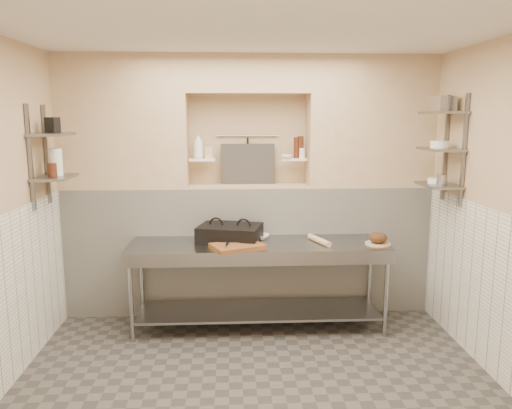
{
  "coord_description": "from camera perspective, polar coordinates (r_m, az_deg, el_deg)",
  "views": [
    {
      "loc": [
        -0.2,
        -3.69,
        2.16
      ],
      "look_at": [
        0.04,
        0.9,
        1.35
      ],
      "focal_mm": 35.0,
      "sensor_mm": 36.0,
      "label": 1
    }
  ],
  "objects": [
    {
      "name": "floor",
      "position": [
        4.31,
        0.07,
        -20.89
      ],
      "size": [
        4.0,
        3.9,
        0.1
      ],
      "primitive_type": "cube",
      "color": "#4C4843",
      "rests_on": "ground"
    },
    {
      "name": "ceiling",
      "position": [
        3.76,
        0.08,
        20.57
      ],
      "size": [
        4.0,
        3.9,
        0.1
      ],
      "primitive_type": "cube",
      "color": "silver",
      "rests_on": "ground"
    },
    {
      "name": "wall_back",
      "position": [
        5.74,
        -0.98,
        2.4
      ],
      "size": [
        4.0,
        0.1,
        2.8
      ],
      "primitive_type": "cube",
      "color": "tan",
      "rests_on": "ground"
    },
    {
      "name": "wall_front",
      "position": [
        1.86,
        3.43,
        -14.17
      ],
      "size": [
        4.0,
        0.1,
        2.8
      ],
      "primitive_type": "cube",
      "color": "tan",
      "rests_on": "ground"
    },
    {
      "name": "backwall_lower",
      "position": [
        5.64,
        -0.87,
        -5.01
      ],
      "size": [
        4.0,
        0.4,
        1.4
      ],
      "primitive_type": "cube",
      "color": "white",
      "rests_on": "floor"
    },
    {
      "name": "alcove_sill",
      "position": [
        5.49,
        -0.89,
        2.16
      ],
      "size": [
        1.3,
        0.4,
        0.02
      ],
      "primitive_type": "cube",
      "color": "tan",
      "rests_on": "backwall_lower"
    },
    {
      "name": "backwall_pillar_left",
      "position": [
        5.56,
        -14.88,
        9.05
      ],
      "size": [
        1.35,
        0.4,
        1.4
      ],
      "primitive_type": "cube",
      "color": "tan",
      "rests_on": "backwall_lower"
    },
    {
      "name": "backwall_pillar_right",
      "position": [
        5.65,
        12.82,
        9.15
      ],
      "size": [
        1.35,
        0.4,
        1.4
      ],
      "primitive_type": "cube",
      "color": "tan",
      "rests_on": "backwall_lower"
    },
    {
      "name": "backwall_header",
      "position": [
        5.46,
        -0.93,
        14.62
      ],
      "size": [
        1.3,
        0.4,
        0.4
      ],
      "primitive_type": "cube",
      "color": "tan",
      "rests_on": "backwall_lower"
    },
    {
      "name": "wainscot_right",
      "position": [
        4.53,
        26.51,
        -9.9
      ],
      "size": [
        0.02,
        3.9,
        1.4
      ],
      "primitive_type": "cube",
      "color": "white",
      "rests_on": "floor"
    },
    {
      "name": "alcove_shelf_left",
      "position": [
        5.47,
        -6.17,
        5.12
      ],
      "size": [
        0.28,
        0.16,
        0.02
      ],
      "primitive_type": "cube",
      "color": "white",
      "rests_on": "backwall_lower"
    },
    {
      "name": "alcove_shelf_right",
      "position": [
        5.5,
        4.33,
        5.18
      ],
      "size": [
        0.28,
        0.16,
        0.02
      ],
      "primitive_type": "cube",
      "color": "white",
      "rests_on": "backwall_lower"
    },
    {
      "name": "utensil_rail",
      "position": [
        5.62,
        -0.97,
        7.86
      ],
      "size": [
        0.7,
        0.02,
        0.02
      ],
      "primitive_type": "cylinder",
      "rotation": [
        0.0,
        1.57,
        0.0
      ],
      "color": "gray",
      "rests_on": "wall_back"
    },
    {
      "name": "hanging_steel",
      "position": [
        5.61,
        -0.96,
        6.12
      ],
      "size": [
        0.02,
        0.02,
        0.3
      ],
      "primitive_type": "cylinder",
      "color": "black",
      "rests_on": "utensil_rail"
    },
    {
      "name": "splash_panel",
      "position": [
        5.57,
        -0.94,
        4.64
      ],
      "size": [
        0.6,
        0.08,
        0.45
      ],
      "primitive_type": "cube",
      "rotation": [
        -0.14,
        0.0,
        0.0
      ],
      "color": "#383330",
      "rests_on": "alcove_sill"
    },
    {
      "name": "shelf_rail_left_a",
      "position": [
        5.26,
        -22.82,
        5.3
      ],
      "size": [
        0.03,
        0.03,
        0.95
      ],
      "primitive_type": "cube",
      "color": "slate",
      "rests_on": "wall_left"
    },
    {
      "name": "shelf_rail_left_b",
      "position": [
        4.89,
        -24.39,
        4.88
      ],
      "size": [
        0.03,
        0.03,
        0.95
      ],
      "primitive_type": "cube",
      "color": "slate",
      "rests_on": "wall_left"
    },
    {
      "name": "wall_shelf_left_lower",
      "position": [
        5.05,
        -21.98,
        2.9
      ],
      "size": [
        0.3,
        0.5,
        0.02
      ],
      "primitive_type": "cube",
      "color": "slate",
      "rests_on": "wall_left"
    },
    {
      "name": "wall_shelf_left_upper",
      "position": [
        5.02,
        -22.28,
        7.43
      ],
      "size": [
        0.3,
        0.5,
        0.03
      ],
      "primitive_type": "cube",
      "color": "slate",
      "rests_on": "wall_left"
    },
    {
      "name": "shelf_rail_right_a",
      "position": [
        5.4,
        20.85,
        6.06
      ],
      "size": [
        0.03,
        0.03,
        1.05
      ],
      "primitive_type": "cube",
      "color": "slate",
      "rests_on": "wall_right"
    },
    {
      "name": "shelf_rail_right_b",
      "position": [
        5.04,
        22.67,
        5.7
      ],
      "size": [
        0.03,
        0.03,
        1.05
      ],
      "primitive_type": "cube",
      "color": "slate",
      "rests_on": "wall_right"
    },
    {
      "name": "wall_shelf_right_lower",
      "position": [
        5.2,
        20.12,
        2.09
      ],
      "size": [
        0.3,
        0.5,
        0.02
      ],
      "primitive_type": "cube",
      "color": "slate",
      "rests_on": "wall_right"
    },
    {
      "name": "wall_shelf_right_mid",
      "position": [
        5.17,
        20.36,
        5.94
      ],
      "size": [
        0.3,
        0.5,
        0.02
      ],
      "primitive_type": "cube",
      "color": "slate",
      "rests_on": "wall_right"
    },
    {
      "name": "wall_shelf_right_upper",
      "position": [
        5.16,
        20.6,
        9.82
      ],
      "size": [
        0.3,
        0.5,
        0.03
      ],
      "primitive_type": "cube",
      "color": "slate",
      "rests_on": "wall_right"
    },
    {
      "name": "prep_table",
      "position": [
        5.11,
        0.31,
        -7.27
      ],
      "size": [
        2.6,
        0.7,
        0.9
      ],
      "color": "gray",
      "rests_on": "floor"
    },
    {
      "name": "panini_press",
      "position": [
        5.12,
        -2.99,
        -3.3
      ],
      "size": [
        0.71,
        0.59,
        0.17
      ],
      "rotation": [
        0.0,
        0.0,
        -0.26
      ],
      "color": "black",
      "rests_on": "prep_table"
    },
    {
      "name": "cutting_board",
      "position": [
        4.85,
        -2.15,
        -4.8
      ],
      "size": [
        0.57,
        0.49,
        0.04
      ],
      "primitive_type": "cube",
      "rotation": [
        0.0,
        0.0,
        0.4
      ],
      "color": "brown",
      "rests_on": "prep_table"
    },
    {
      "name": "knife_blade",
      "position": [
        4.9,
        -2.31,
        -4.34
      ],
      "size": [
        0.24,
        0.07,
        0.01
      ],
      "primitive_type": "cube",
      "rotation": [
        0.0,
        0.0,
        -0.17
      ],
      "color": "gray",
      "rests_on": "cutting_board"
    },
    {
      "name": "tongs",
      "position": [
        4.81,
        -3.31,
        -4.5
      ],
      "size": [
        0.05,
        0.25,
        0.02
      ],
      "primitive_type": "cylinder",
      "rotation": [
        1.57,
        0.0,
        -0.1
      ],
      "color": "gray",
      "rests_on": "cutting_board"
    },
    {
      "name": "mixing_bowl",
      "position": [
        5.22,
        0.45,
        -3.7
      ],
      "size": [
        0.24,
        0.24,
        0.05
      ],
      "primitive_type": "imported",
      "rotation": [
        0.0,
        0.0,
        -0.22
      ],
      "color": "white",
      "rests_on": "prep_table"
    },
    {
      "name": "rolling_pin",
      "position": [
        5.09,
        7.23,
        -4.07
      ],
      "size": [
        0.19,
        0.38,
        0.06
      ],
      "primitive_type": "cylinder",
      "rotation": [
        1.57,
        0.0,
        0.35
      ],
      "color": "#CEB08B",
      "rests_on": "prep_table"
    },
    {
      "name": "bread_board",
      "position": [
        5.15,
        13.74,
        -4.36
      ],
      "size": [
        0.25,
        0.25,
        0.01
      ],
      "primitive_type": "cylinder",
      "color": "#CEB08B",
      "rests_on": "prep_table"
    },
    {
      "name": "bread_loaf",
      "position": [
        5.14,
        13.77,
        -3.69
      ],
      "size": [
        0.18,
        0.18,
        0.11
      ],
      "primitive_type": "ellipsoid",
      "color": "#4C2D19",
      "rests_on": "bread_board"
    },
    {
      "name": "bottle_soap",
      "position": [
        5.47,
        -6.61,
        6.72
      ],
      "size": [
        0.11,
        0.12,
        0.28
      ],
      "primitive_type": "imported",
      "rotation": [
        0.0,
        0.0,
        -0.06
      ],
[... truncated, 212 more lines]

